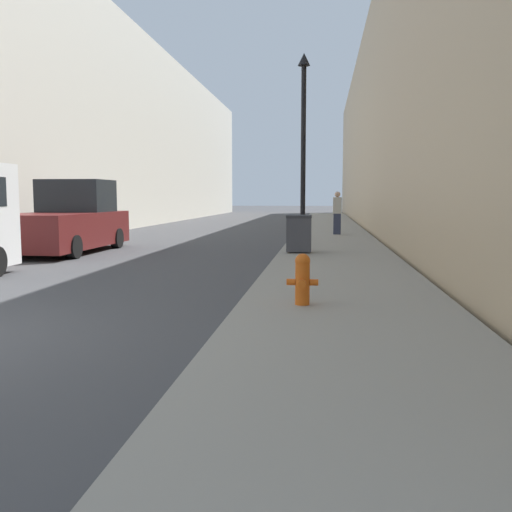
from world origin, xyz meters
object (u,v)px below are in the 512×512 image
at_px(fire_hydrant, 302,278).
at_px(lamppost, 303,139).
at_px(trash_bin, 299,233).
at_px(pedestrian_on_sidewalk, 337,213).
at_px(pickup_truck, 67,222).

distance_m(fire_hydrant, lamppost, 11.30).
height_order(fire_hydrant, lamppost, lamppost).
relative_size(fire_hydrant, lamppost, 0.12).
bearing_deg(trash_bin, pedestrian_on_sidewalk, 81.12).
bearing_deg(pickup_truck, lamppost, 19.18).
distance_m(lamppost, pickup_truck, 7.84).
relative_size(trash_bin, pickup_truck, 0.19).
height_order(lamppost, pickup_truck, lamppost).
bearing_deg(pedestrian_on_sidewalk, trash_bin, -98.88).
bearing_deg(pickup_truck, pedestrian_on_sidewalk, 39.83).
height_order(trash_bin, lamppost, lamppost).
distance_m(trash_bin, lamppost, 4.39).
xyz_separation_m(fire_hydrant, lamppost, (-0.39, 10.88, 3.00)).
relative_size(fire_hydrant, trash_bin, 0.71).
xyz_separation_m(trash_bin, lamppost, (-0.02, 3.33, 2.86)).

